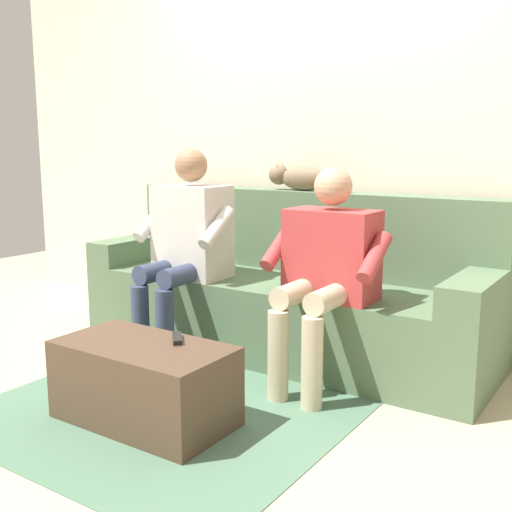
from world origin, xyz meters
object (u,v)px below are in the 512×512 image
object	(u,v)px
coffee_table	(144,383)
remote_black	(177,338)
couch	(286,295)
person_right_seated	(186,239)
person_left_seated	(326,264)
cat_on_backrest	(297,177)

from	to	relation	value
coffee_table	remote_black	bearing A→B (deg)	-127.82
couch	remote_black	distance (m)	1.07
person_right_seated	person_left_seated	bearing A→B (deg)	178.39
person_right_seated	couch	bearing A→B (deg)	-141.95
couch	cat_on_backrest	size ratio (longest dim) A/B	4.47
cat_on_backrest	coffee_table	bearing A→B (deg)	92.40
coffee_table	person_right_seated	size ratio (longest dim) A/B	0.66
remote_black	person_left_seated	bearing A→B (deg)	-70.57
couch	coffee_table	world-z (taller)	couch
person_right_seated	cat_on_backrest	xyz separation A→B (m)	(-0.39, -0.58, 0.34)
couch	coffee_table	xyz separation A→B (m)	(0.00, 1.19, -0.15)
coffee_table	remote_black	distance (m)	0.24
person_right_seated	coffee_table	bearing A→B (deg)	118.42
cat_on_backrest	person_left_seated	bearing A→B (deg)	130.19
person_left_seated	couch	bearing A→B (deg)	-40.00
person_left_seated	remote_black	world-z (taller)	person_left_seated
person_right_seated	remote_black	size ratio (longest dim) A/B	8.21
cat_on_backrest	remote_black	world-z (taller)	cat_on_backrest
cat_on_backrest	remote_black	distance (m)	1.45
person_left_seated	remote_black	size ratio (longest dim) A/B	7.62
coffee_table	person_right_seated	world-z (taller)	person_right_seated
coffee_table	person_right_seated	bearing A→B (deg)	-61.58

